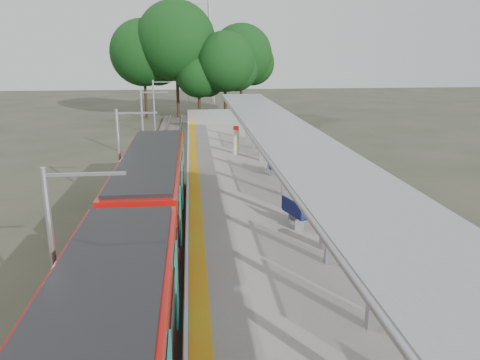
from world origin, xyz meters
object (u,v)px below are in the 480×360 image
(info_pillar_far, at_px, (236,142))
(litter_bin, at_px, (326,236))
(bench_mid, at_px, (294,212))
(bench_far, at_px, (271,164))
(train, at_px, (137,247))

(info_pillar_far, distance_m, litter_bin, 17.12)
(bench_mid, xyz_separation_m, bench_far, (0.48, 8.64, -0.01))
(train, height_order, info_pillar_far, train)
(litter_bin, bearing_deg, bench_mid, 103.89)
(info_pillar_far, relative_size, litter_bin, 2.09)
(bench_mid, xyz_separation_m, info_pillar_far, (-1.08, 14.44, 0.30))
(bench_mid, xyz_separation_m, litter_bin, (0.64, -2.59, -0.09))
(train, bearing_deg, litter_bin, 13.52)
(bench_far, distance_m, info_pillar_far, 6.01)
(bench_mid, height_order, info_pillar_far, info_pillar_far)
(train, distance_m, info_pillar_far, 19.31)
(bench_mid, bearing_deg, train, -163.76)
(bench_far, relative_size, info_pillar_far, 0.80)
(bench_far, relative_size, litter_bin, 1.67)
(train, bearing_deg, bench_mid, 34.59)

